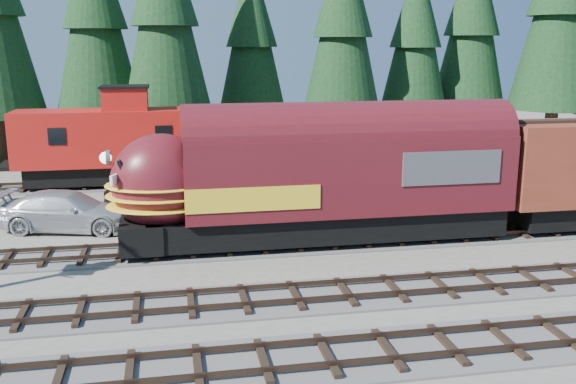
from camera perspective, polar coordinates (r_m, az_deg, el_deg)
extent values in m
plane|color=#6B665B|center=(25.49, 9.13, -7.01)|extent=(120.00, 120.00, 0.00)
cube|color=#4C4947|center=(33.34, 23.16, -3.05)|extent=(68.00, 3.20, 0.08)
cube|color=#38281E|center=(32.72, 23.88, -3.03)|extent=(68.00, 0.08, 0.16)
cube|color=#38281E|center=(33.86, 22.52, -2.39)|extent=(68.00, 0.08, 0.16)
cube|color=#4C4947|center=(41.42, -12.78, 0.65)|extent=(32.00, 3.20, 0.08)
cube|color=#38281E|center=(40.67, -12.83, 0.72)|extent=(32.00, 0.08, 0.16)
cube|color=#38281E|center=(42.08, -12.77, 1.13)|extent=(32.00, 0.08, 0.16)
cube|color=orange|center=(34.72, 3.40, 1.41)|extent=(12.00, 6.00, 3.40)
cube|color=yellow|center=(34.32, 3.45, 5.37)|extent=(11.88, 3.30, 1.44)
cube|color=white|center=(32.71, -6.48, 1.52)|extent=(0.06, 2.40, 0.60)
cone|color=black|center=(50.51, -16.79, 14.63)|extent=(6.46, 6.46, 14.71)
cone|color=black|center=(47.10, -10.91, 15.28)|extent=(6.55, 6.55, 14.93)
cone|color=black|center=(51.42, -3.27, 13.54)|extent=(5.61, 5.61, 12.77)
cone|color=black|center=(48.45, 4.91, 14.45)|extent=(6.07, 6.07, 13.83)
cone|color=black|center=(52.39, 11.28, 13.26)|extent=(5.58, 5.58, 12.71)
cone|color=black|center=(55.79, 16.04, 14.01)|extent=(6.19, 6.19, 14.11)
cone|color=black|center=(56.27, 23.16, 15.14)|extent=(7.18, 7.18, 16.36)
cube|color=black|center=(28.41, 3.56, -2.79)|extent=(15.65, 2.80, 1.21)
cube|color=#541319|center=(28.11, 5.36, 1.72)|extent=(14.27, 3.29, 3.29)
ellipsoid|color=#541319|center=(27.06, -11.18, 0.86)|extent=(4.17, 3.23, 4.06)
cube|color=#38383A|center=(29.41, 13.02, 2.71)|extent=(4.39, 3.35, 1.43)
sphere|color=white|center=(26.97, -15.91, 2.94)|extent=(0.48, 0.48, 0.48)
cube|color=black|center=(41.37, -15.45, 1.68)|extent=(10.00, 2.58, 1.11)
cube|color=#AF1612|center=(41.01, -15.64, 4.72)|extent=(11.11, 3.22, 3.33)
cube|color=#AF1612|center=(40.69, -14.27, 8.05)|extent=(2.67, 2.44, 1.33)
imported|color=black|center=(33.72, -10.17, -0.41)|extent=(7.25, 4.04, 1.92)
imported|color=#B1B4B9|center=(32.15, -19.00, -1.62)|extent=(6.86, 4.00, 1.87)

